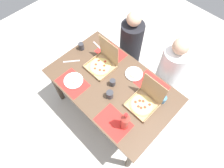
% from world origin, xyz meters
% --- Properties ---
extents(ground_plane, '(6.00, 6.00, 0.00)m').
position_xyz_m(ground_plane, '(0.00, 0.00, 0.00)').
color(ground_plane, beige).
extents(dining_table, '(1.51, 0.94, 0.76)m').
position_xyz_m(dining_table, '(0.00, 0.00, 0.65)').
color(dining_table, '#3F3328').
rests_on(dining_table, ground_plane).
extents(placemat_near_left, '(0.36, 0.26, 0.00)m').
position_xyz_m(placemat_near_left, '(-0.34, -0.32, 0.76)').
color(placemat_near_left, red).
rests_on(placemat_near_left, dining_table).
extents(placemat_near_right, '(0.36, 0.26, 0.00)m').
position_xyz_m(placemat_near_right, '(0.34, -0.32, 0.76)').
color(placemat_near_right, red).
rests_on(placemat_near_right, dining_table).
extents(placemat_far_left, '(0.36, 0.26, 0.00)m').
position_xyz_m(placemat_far_left, '(-0.34, 0.32, 0.76)').
color(placemat_far_left, red).
rests_on(placemat_far_left, dining_table).
extents(placemat_far_right, '(0.36, 0.26, 0.00)m').
position_xyz_m(placemat_far_right, '(0.34, 0.32, 0.76)').
color(placemat_far_right, red).
rests_on(placemat_far_right, dining_table).
extents(pizza_box_corner_right, '(0.31, 0.31, 0.34)m').
position_xyz_m(pizza_box_corner_right, '(-0.27, 0.10, 0.81)').
color(pizza_box_corner_right, tan).
rests_on(pizza_box_corner_right, dining_table).
extents(pizza_box_corner_left, '(0.29, 0.30, 0.33)m').
position_xyz_m(pizza_box_corner_left, '(0.42, 0.07, 0.81)').
color(pizza_box_corner_left, tan).
rests_on(pizza_box_corner_left, dining_table).
extents(plate_far_left, '(0.23, 0.23, 0.03)m').
position_xyz_m(plate_far_left, '(-0.35, -0.29, 0.77)').
color(plate_far_left, white).
rests_on(plate_far_left, dining_table).
extents(plate_near_left, '(0.21, 0.21, 0.03)m').
position_xyz_m(plate_near_left, '(0.09, 0.28, 0.77)').
color(plate_near_left, white).
rests_on(plate_near_left, dining_table).
extents(soda_bottle, '(0.09, 0.09, 0.32)m').
position_xyz_m(soda_bottle, '(0.44, -0.27, 0.89)').
color(soda_bottle, '#B2382D').
rests_on(soda_bottle, dining_table).
extents(cup_clear_left, '(0.08, 0.08, 0.10)m').
position_xyz_m(cup_clear_left, '(0.10, -0.13, 0.81)').
color(cup_clear_left, '#333338').
rests_on(cup_clear_left, dining_table).
extents(cup_dark, '(0.07, 0.07, 0.10)m').
position_xyz_m(cup_dark, '(-0.66, 0.10, 0.81)').
color(cup_dark, '#333338').
rests_on(cup_dark, dining_table).
extents(cup_spare, '(0.08, 0.08, 0.09)m').
position_xyz_m(cup_spare, '(0.55, 0.24, 0.80)').
color(cup_spare, teal).
rests_on(cup_spare, dining_table).
extents(cup_clear_right, '(0.07, 0.07, 0.09)m').
position_xyz_m(cup_clear_right, '(0.01, -0.00, 0.80)').
color(cup_clear_right, '#333338').
rests_on(cup_clear_right, dining_table).
extents(condiment_bowl, '(0.09, 0.09, 0.04)m').
position_xyz_m(condiment_bowl, '(0.27, 0.33, 0.78)').
color(condiment_bowl, white).
rests_on(condiment_bowl, dining_table).
extents(knife_by_far_left, '(0.21, 0.04, 0.00)m').
position_xyz_m(knife_by_far_left, '(-0.54, 0.28, 0.76)').
color(knife_by_far_left, '#B7B7BC').
rests_on(knife_by_far_left, dining_table).
extents(knife_by_far_right, '(0.15, 0.18, 0.00)m').
position_xyz_m(knife_by_far_right, '(-0.60, -0.13, 0.76)').
color(knife_by_far_right, '#B7B7BC').
rests_on(knife_by_far_right, dining_table).
extents(diner_left_seat, '(0.32, 0.32, 1.16)m').
position_xyz_m(diner_left_seat, '(-0.34, 0.73, 0.52)').
color(diner_left_seat, black).
rests_on(diner_left_seat, ground_plane).
extents(diner_right_seat, '(0.32, 0.32, 1.19)m').
position_xyz_m(diner_right_seat, '(0.34, 0.73, 0.54)').
color(diner_right_seat, white).
rests_on(diner_right_seat, ground_plane).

